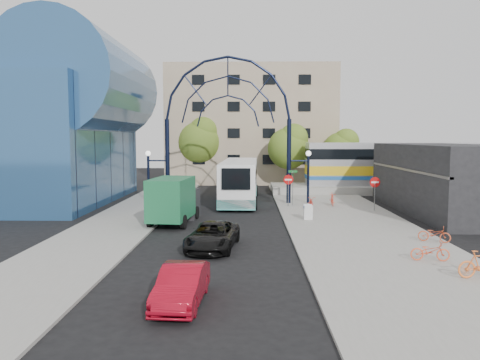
{
  "coord_description": "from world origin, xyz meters",
  "views": [
    {
      "loc": [
        1.67,
        -24.39,
        5.49
      ],
      "look_at": [
        1.13,
        6.0,
        2.73
      ],
      "focal_mm": 35.0,
      "sensor_mm": 36.0,
      "label": 1
    }
  ],
  "objects_px": {
    "tree_north_c": "(342,149)",
    "do_not_enter_sign": "(375,186)",
    "green_truck": "(175,200)",
    "bike_near_a": "(311,202)",
    "sandwich_board": "(308,210)",
    "tree_north_a": "(290,146)",
    "tree_north_b": "(201,140)",
    "bike_far_a": "(434,234)",
    "stop_sign": "(288,183)",
    "gateway_arch": "(228,100)",
    "red_sedan": "(182,285)",
    "black_suv": "(213,236)",
    "bike_near_b": "(332,199)",
    "bike_far_c": "(430,251)",
    "train_car": "(434,164)",
    "city_bus": "(240,180)",
    "street_name_sign": "(293,180)"
  },
  "relations": [
    {
      "from": "tree_north_a",
      "to": "tree_north_c",
      "type": "distance_m",
      "value": 6.33
    },
    {
      "from": "bike_far_c",
      "to": "tree_north_b",
      "type": "bearing_deg",
      "value": 29.35
    },
    {
      "from": "stop_sign",
      "to": "gateway_arch",
      "type": "bearing_deg",
      "value": 157.37
    },
    {
      "from": "stop_sign",
      "to": "black_suv",
      "type": "bearing_deg",
      "value": -109.64
    },
    {
      "from": "sandwich_board",
      "to": "tree_north_c",
      "type": "bearing_deg",
      "value": 73.45
    },
    {
      "from": "street_name_sign",
      "to": "bike_far_c",
      "type": "relative_size",
      "value": 1.7
    },
    {
      "from": "gateway_arch",
      "to": "red_sedan",
      "type": "bearing_deg",
      "value": -91.27
    },
    {
      "from": "sandwich_board",
      "to": "city_bus",
      "type": "relative_size",
      "value": 0.08
    },
    {
      "from": "bike_far_a",
      "to": "bike_far_c",
      "type": "bearing_deg",
      "value": -179.49
    },
    {
      "from": "tree_north_b",
      "to": "bike_far_a",
      "type": "xyz_separation_m",
      "value": [
        15.16,
        -30.39,
        -4.73
      ]
    },
    {
      "from": "bike_far_a",
      "to": "do_not_enter_sign",
      "type": "bearing_deg",
      "value": 25.93
    },
    {
      "from": "red_sedan",
      "to": "bike_near_b",
      "type": "distance_m",
      "value": 23.65
    },
    {
      "from": "green_truck",
      "to": "street_name_sign",
      "type": "bearing_deg",
      "value": 47.66
    },
    {
      "from": "sandwich_board",
      "to": "bike_near_b",
      "type": "distance_m",
      "value": 7.1
    },
    {
      "from": "sandwich_board",
      "to": "tree_north_c",
      "type": "height_order",
      "value": "tree_north_c"
    },
    {
      "from": "do_not_enter_sign",
      "to": "bike_near_b",
      "type": "xyz_separation_m",
      "value": [
        -2.66,
        2.53,
        -1.35
      ]
    },
    {
      "from": "sandwich_board",
      "to": "bike_far_c",
      "type": "bearing_deg",
      "value": -68.45
    },
    {
      "from": "sandwich_board",
      "to": "tree_north_b",
      "type": "relative_size",
      "value": 0.12
    },
    {
      "from": "bike_near_b",
      "to": "bike_far_a",
      "type": "relative_size",
      "value": 1.05
    },
    {
      "from": "tree_north_c",
      "to": "bike_far_c",
      "type": "height_order",
      "value": "tree_north_c"
    },
    {
      "from": "bike_far_c",
      "to": "tree_north_a",
      "type": "bearing_deg",
      "value": 14.4
    },
    {
      "from": "tree_north_c",
      "to": "bike_near_a",
      "type": "relative_size",
      "value": 3.93
    },
    {
      "from": "green_truck",
      "to": "red_sedan",
      "type": "distance_m",
      "value": 14.89
    },
    {
      "from": "sandwich_board",
      "to": "bike_near_a",
      "type": "height_order",
      "value": "sandwich_board"
    },
    {
      "from": "gateway_arch",
      "to": "bike_near_a",
      "type": "xyz_separation_m",
      "value": [
        6.51,
        -2.64,
        -8.0
      ]
    },
    {
      "from": "tree_north_b",
      "to": "tree_north_c",
      "type": "distance_m",
      "value": 16.15
    },
    {
      "from": "green_truck",
      "to": "black_suv",
      "type": "relative_size",
      "value": 1.29
    },
    {
      "from": "gateway_arch",
      "to": "bike_near_a",
      "type": "relative_size",
      "value": 8.25
    },
    {
      "from": "train_car",
      "to": "bike_near_b",
      "type": "relative_size",
      "value": 15.01
    },
    {
      "from": "tree_north_a",
      "to": "tree_north_b",
      "type": "distance_m",
      "value": 10.79
    },
    {
      "from": "tree_north_c",
      "to": "do_not_enter_sign",
      "type": "bearing_deg",
      "value": -93.58
    },
    {
      "from": "stop_sign",
      "to": "bike_far_c",
      "type": "height_order",
      "value": "stop_sign"
    },
    {
      "from": "black_suv",
      "to": "bike_far_c",
      "type": "xyz_separation_m",
      "value": [
        9.71,
        -2.5,
        -0.1
      ]
    },
    {
      "from": "green_truck",
      "to": "black_suv",
      "type": "distance_m",
      "value": 7.6
    },
    {
      "from": "city_bus",
      "to": "bike_near_b",
      "type": "height_order",
      "value": "city_bus"
    },
    {
      "from": "tree_north_c",
      "to": "bike_far_c",
      "type": "bearing_deg",
      "value": -94.45
    },
    {
      "from": "bike_near_a",
      "to": "tree_north_b",
      "type": "bearing_deg",
      "value": 120.13
    },
    {
      "from": "sandwich_board",
      "to": "tree_north_a",
      "type": "xyz_separation_m",
      "value": [
        0.52,
        19.95,
        3.86
      ]
    },
    {
      "from": "gateway_arch",
      "to": "red_sedan",
      "type": "xyz_separation_m",
      "value": [
        -0.52,
        -23.4,
        -7.91
      ]
    },
    {
      "from": "tree_north_a",
      "to": "sandwich_board",
      "type": "bearing_deg",
      "value": -91.5
    },
    {
      "from": "sandwich_board",
      "to": "city_bus",
      "type": "xyz_separation_m",
      "value": [
        -4.66,
        9.6,
        1.1
      ]
    },
    {
      "from": "green_truck",
      "to": "bike_far_a",
      "type": "xyz_separation_m",
      "value": [
        14.33,
        -5.71,
        -0.95
      ]
    },
    {
      "from": "gateway_arch",
      "to": "tree_north_c",
      "type": "bearing_deg",
      "value": 48.96
    },
    {
      "from": "train_car",
      "to": "do_not_enter_sign",
      "type": "bearing_deg",
      "value": -126.87
    },
    {
      "from": "tree_north_b",
      "to": "bike_near_a",
      "type": "bearing_deg",
      "value": -60.78
    },
    {
      "from": "stop_sign",
      "to": "train_car",
      "type": "xyz_separation_m",
      "value": [
        15.2,
        10.0,
        0.91
      ]
    },
    {
      "from": "tree_north_b",
      "to": "black_suv",
      "type": "relative_size",
      "value": 1.69
    },
    {
      "from": "green_truck",
      "to": "bike_near_a",
      "type": "bearing_deg",
      "value": 38.55
    },
    {
      "from": "gateway_arch",
      "to": "city_bus",
      "type": "xyz_separation_m",
      "value": [
        0.94,
        1.57,
        -6.72
      ]
    },
    {
      "from": "gateway_arch",
      "to": "bike_near_b",
      "type": "relative_size",
      "value": 8.16
    }
  ]
}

